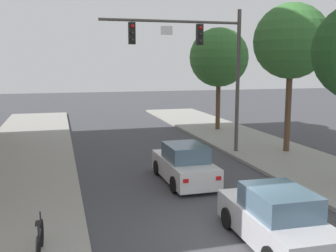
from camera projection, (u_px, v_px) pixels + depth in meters
name	position (u px, v px, depth m)	size (l,w,h in m)	color
ground_plane	(230.00, 232.00, 11.57)	(120.00, 120.00, 0.00)	#424247
traffic_signal_mast	(201.00, 53.00, 20.43)	(7.39, 0.38, 7.50)	#514C47
car_lead_white	(184.00, 165.00, 16.46)	(1.88, 4.26, 1.60)	silver
car_following_silver	(276.00, 220.00, 10.64)	(1.92, 4.28, 1.60)	#B7B7BC
bicycle_leaning	(40.00, 240.00, 9.81)	(0.13, 1.77, 0.98)	black
street_tree_second	(291.00, 42.00, 20.90)	(3.96, 3.96, 7.86)	brown
street_tree_third	(219.00, 58.00, 28.24)	(4.18, 4.18, 7.26)	brown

